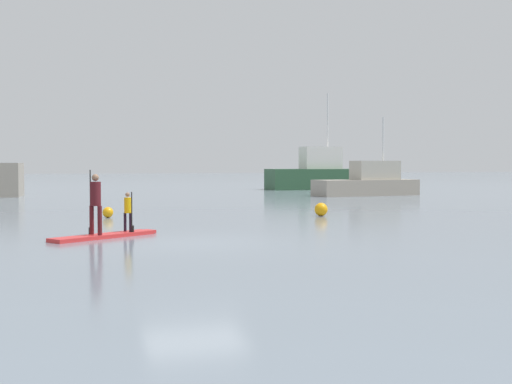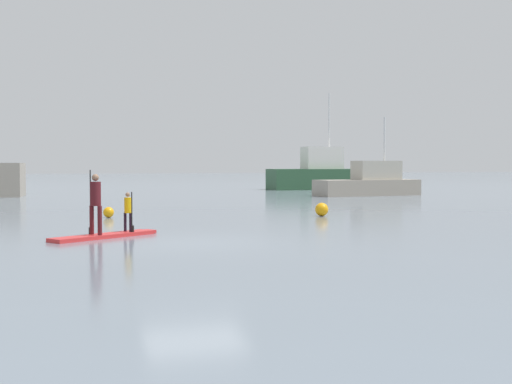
# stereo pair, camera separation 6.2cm
# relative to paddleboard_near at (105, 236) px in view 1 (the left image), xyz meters

# --- Properties ---
(ground_plane) EXTENTS (240.00, 240.00, 0.00)m
(ground_plane) POSITION_rel_paddleboard_near_xyz_m (2.03, -1.77, -0.05)
(ground_plane) COLOR slate
(paddleboard_near) EXTENTS (2.96, 2.25, 0.10)m
(paddleboard_near) POSITION_rel_paddleboard_near_xyz_m (0.00, 0.00, 0.00)
(paddleboard_near) COLOR red
(paddleboard_near) RESTS_ON ground
(paddler_adult) EXTENTS (0.39, 0.43, 1.69)m
(paddler_adult) POSITION_rel_paddleboard_near_xyz_m (-0.26, -0.17, 0.96)
(paddler_adult) COLOR #4C1419
(paddler_adult) RESTS_ON paddleboard_near
(paddler_child_solo) EXTENTS (0.28, 0.33, 1.09)m
(paddler_child_solo) POSITION_rel_paddleboard_near_xyz_m (0.65, 0.43, 0.65)
(paddler_child_solo) COLOR black
(paddler_child_solo) RESTS_ON paddleboard_near
(fishing_boat_green_midground) EXTENTS (8.92, 2.67, 7.27)m
(fishing_boat_green_midground) POSITION_rel_paddleboard_near_xyz_m (18.63, 30.08, 1.03)
(fishing_boat_green_midground) COLOR #2D5638
(fishing_boat_green_midground) RESTS_ON ground
(motor_boat_small_navy) EXTENTS (6.77, 2.76, 4.80)m
(motor_boat_small_navy) POSITION_rel_paddleboard_near_xyz_m (17.28, 19.82, 0.73)
(motor_boat_small_navy) COLOR #9E9384
(motor_boat_small_navy) RESTS_ON ground
(mooring_buoy_near) EXTENTS (0.50, 0.50, 0.50)m
(mooring_buoy_near) POSITION_rel_paddleboard_near_xyz_m (8.28, 5.31, 0.20)
(mooring_buoy_near) COLOR orange
(mooring_buoy_near) RESTS_ON ground
(mooring_buoy_mid) EXTENTS (0.39, 0.39, 0.39)m
(mooring_buoy_mid) POSITION_rel_paddleboard_near_xyz_m (0.62, 6.82, 0.14)
(mooring_buoy_mid) COLOR orange
(mooring_buoy_mid) RESTS_ON ground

